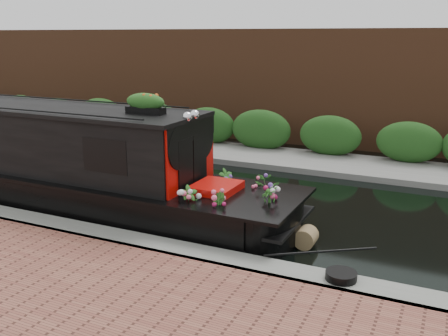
% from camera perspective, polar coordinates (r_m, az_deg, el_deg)
% --- Properties ---
extents(ground, '(80.00, 80.00, 0.00)m').
position_cam_1_polar(ground, '(12.21, -3.76, -3.16)').
color(ground, black).
rests_on(ground, ground).
extents(near_bank_coping, '(40.00, 0.60, 0.50)m').
position_cam_1_polar(near_bank_coping, '(9.65, -13.34, -8.62)').
color(near_bank_coping, slate).
rests_on(near_bank_coping, ground).
extents(far_bank_path, '(40.00, 2.40, 0.34)m').
position_cam_1_polar(far_bank_path, '(15.87, 3.56, 1.13)').
color(far_bank_path, slate).
rests_on(far_bank_path, ground).
extents(far_hedge, '(40.00, 1.10, 2.80)m').
position_cam_1_polar(far_hedge, '(16.69, 4.70, 1.80)').
color(far_hedge, '#1F4918').
rests_on(far_hedge, ground).
extents(far_brick_wall, '(40.00, 1.00, 8.00)m').
position_cam_1_polar(far_brick_wall, '(18.63, 6.98, 3.12)').
color(far_brick_wall, brown).
rests_on(far_brick_wall, ground).
extents(narrowboat, '(12.45, 2.30, 2.90)m').
position_cam_1_polar(narrowboat, '(12.56, -21.03, 0.49)').
color(narrowboat, black).
rests_on(narrowboat, ground).
extents(rope_fender, '(0.38, 0.39, 0.38)m').
position_cam_1_polar(rope_fender, '(9.38, 9.37, -7.84)').
color(rope_fender, olive).
rests_on(rope_fender, ground).
extents(coiled_mooring_rope, '(0.47, 0.47, 0.12)m').
position_cam_1_polar(coiled_mooring_rope, '(7.83, 13.24, -11.90)').
color(coiled_mooring_rope, black).
rests_on(coiled_mooring_rope, near_bank_coping).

